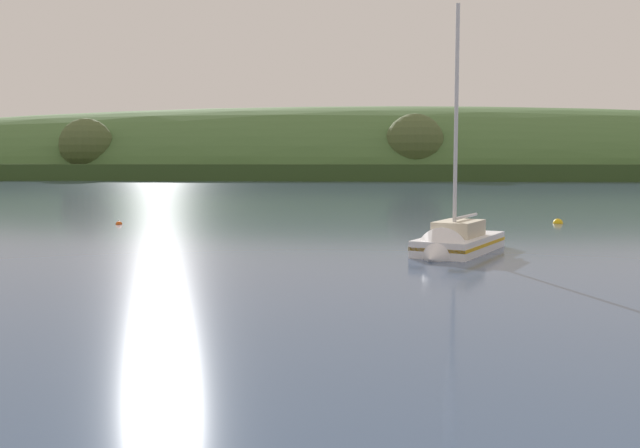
% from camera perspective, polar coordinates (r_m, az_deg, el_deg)
% --- Properties ---
extents(far_shoreline_hill, '(583.47, 121.33, 43.82)m').
position_cam_1_polar(far_shoreline_hill, '(226.75, 3.60, 3.89)').
color(far_shoreline_hill, '#314A21').
rests_on(far_shoreline_hill, ground).
extents(sailboat_midwater_white, '(5.80, 8.60, 13.98)m').
position_cam_1_polar(sailboat_midwater_white, '(37.57, 10.64, -1.86)').
color(sailboat_midwater_white, white).
rests_on(sailboat_midwater_white, ground).
extents(mooring_buoy_midchannel, '(0.49, 0.49, 0.57)m').
position_cam_1_polar(mooring_buoy_midchannel, '(56.32, -15.79, -0.03)').
color(mooring_buoy_midchannel, '#EA5B19').
rests_on(mooring_buoy_midchannel, ground).
extents(mooring_buoy_off_fishing_boat, '(0.75, 0.75, 0.83)m').
position_cam_1_polar(mooring_buoy_off_fishing_boat, '(58.09, 18.49, 0.05)').
color(mooring_buoy_off_fishing_boat, yellow).
rests_on(mooring_buoy_off_fishing_boat, ground).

